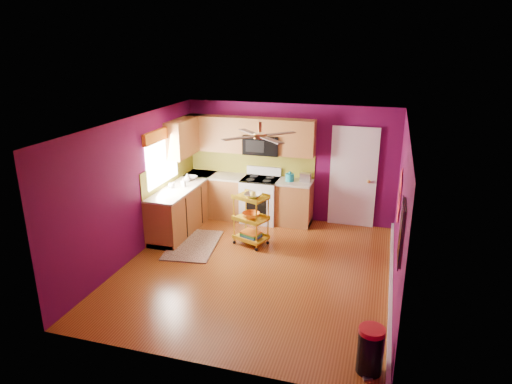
% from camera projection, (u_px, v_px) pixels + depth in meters
% --- Properties ---
extents(ground, '(5.00, 5.00, 0.00)m').
position_uv_depth(ground, '(256.00, 269.00, 7.82)').
color(ground, '#6B3210').
rests_on(ground, ground).
extents(room_envelope, '(4.54, 5.04, 2.52)m').
position_uv_depth(room_envelope, '(258.00, 178.00, 7.29)').
color(room_envelope, '#56093D').
rests_on(room_envelope, ground).
extents(lower_cabinets, '(2.81, 2.31, 0.94)m').
position_uv_depth(lower_cabinets, '(220.00, 203.00, 9.69)').
color(lower_cabinets, brown).
rests_on(lower_cabinets, ground).
extents(electric_range, '(0.76, 0.66, 1.13)m').
position_uv_depth(electric_range, '(260.00, 199.00, 9.79)').
color(electric_range, white).
rests_on(electric_range, ground).
extents(upper_cabinetry, '(2.80, 2.30, 1.26)m').
position_uv_depth(upper_cabinetry, '(229.00, 137.00, 9.55)').
color(upper_cabinetry, brown).
rests_on(upper_cabinetry, ground).
extents(left_window, '(0.08, 1.35, 1.08)m').
position_uv_depth(left_window, '(162.00, 148.00, 8.82)').
color(left_window, white).
rests_on(left_window, ground).
extents(panel_door, '(0.95, 0.11, 2.15)m').
position_uv_depth(panel_door, '(353.00, 178.00, 9.37)').
color(panel_door, white).
rests_on(panel_door, ground).
extents(right_wall_art, '(0.04, 2.74, 1.04)m').
position_uv_depth(right_wall_art, '(400.00, 210.00, 6.45)').
color(right_wall_art, black).
rests_on(right_wall_art, ground).
extents(ceiling_fan, '(1.01, 1.01, 0.26)m').
position_uv_depth(ceiling_fan, '(260.00, 135.00, 7.27)').
color(ceiling_fan, '#BF8C3F').
rests_on(ceiling_fan, ground).
extents(shag_rug, '(1.06, 1.53, 0.02)m').
position_uv_depth(shag_rug, '(193.00, 245.00, 8.71)').
color(shag_rug, '#321810').
rests_on(shag_rug, ground).
extents(rolling_cart, '(0.71, 0.62, 1.08)m').
position_uv_depth(rolling_cart, '(251.00, 217.00, 8.60)').
color(rolling_cart, gold).
rests_on(rolling_cart, ground).
extents(trash_can, '(0.41, 0.41, 0.59)m').
position_uv_depth(trash_can, '(370.00, 350.00, 5.33)').
color(trash_can, black).
rests_on(trash_can, ground).
extents(teal_kettle, '(0.18, 0.18, 0.21)m').
position_uv_depth(teal_kettle, '(290.00, 177.00, 9.46)').
color(teal_kettle, teal).
rests_on(teal_kettle, lower_cabinets).
extents(toaster, '(0.22, 0.15, 0.18)m').
position_uv_depth(toaster, '(305.00, 177.00, 9.43)').
color(toaster, beige).
rests_on(toaster, lower_cabinets).
extents(soap_bottle_a, '(0.08, 0.08, 0.18)m').
position_uv_depth(soap_bottle_a, '(183.00, 182.00, 9.11)').
color(soap_bottle_a, '#EA3F72').
rests_on(soap_bottle_a, lower_cabinets).
extents(soap_bottle_b, '(0.14, 0.14, 0.17)m').
position_uv_depth(soap_bottle_b, '(187.00, 178.00, 9.43)').
color(soap_bottle_b, white).
rests_on(soap_bottle_b, lower_cabinets).
extents(counter_dish, '(0.25, 0.25, 0.06)m').
position_uv_depth(counter_dish, '(191.00, 178.00, 9.61)').
color(counter_dish, white).
rests_on(counter_dish, lower_cabinets).
extents(counter_cup, '(0.12, 0.12, 0.10)m').
position_uv_depth(counter_cup, '(171.00, 185.00, 9.05)').
color(counter_cup, white).
rests_on(counter_cup, lower_cabinets).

